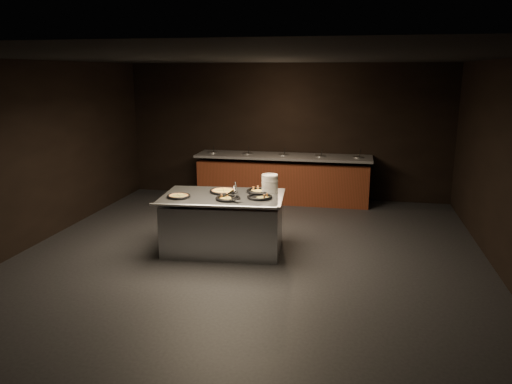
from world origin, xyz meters
The scene contains 11 objects.
room centered at (0.00, 0.00, 1.45)m, with size 7.02×8.02×2.92m.
salad_bar centered at (0.00, 3.56, 0.44)m, with size 3.70×0.83×1.18m.
serving_counter centered at (-0.46, 0.39, 0.42)m, with size 1.93×1.33×0.88m.
plate_stack centered at (0.21, 0.71, 1.02)m, with size 0.25×0.25×0.28m, color silver.
pan_veggie_whole centered at (-1.08, 0.14, 0.90)m, with size 0.35×0.35×0.04m.
pan_cheese_whole centered at (-0.50, 0.59, 0.90)m, with size 0.43×0.43×0.04m.
pan_cheese_slices_a centered at (0.04, 0.71, 0.90)m, with size 0.38×0.38×0.04m.
pan_cheese_slices_b centered at (-0.32, 0.16, 0.90)m, with size 0.37×0.37×0.04m.
pan_veggie_slices centered at (0.12, 0.34, 0.90)m, with size 0.38×0.38×0.04m.
server_left centered at (-0.30, 0.54, 0.96)m, with size 0.21×0.32×0.17m.
server_right centered at (-0.25, 0.10, 0.96)m, with size 0.31×0.24×0.17m.
Camera 1 is at (1.50, -6.75, 2.72)m, focal length 35.00 mm.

